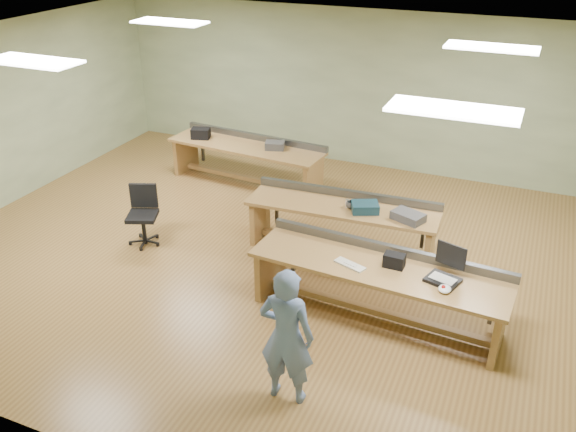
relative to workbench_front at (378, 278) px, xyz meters
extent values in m
plane|color=olive|center=(-1.78, 0.84, -0.56)|extent=(10.00, 10.00, 0.00)
plane|color=silver|center=(-1.78, 0.84, 2.44)|extent=(10.00, 10.00, 0.00)
cube|color=#A4B489|center=(-1.78, 4.84, 0.94)|extent=(10.00, 0.04, 3.00)
cube|color=#A4B489|center=(-1.78, -3.16, 0.94)|extent=(10.00, 0.04, 3.00)
cube|color=#A4B489|center=(-6.78, 0.84, 0.94)|extent=(0.04, 8.00, 3.00)
cube|color=white|center=(-4.28, -0.66, 2.41)|extent=(1.20, 0.50, 0.03)
cube|color=white|center=(-4.28, 2.34, 2.41)|extent=(1.20, 0.50, 0.03)
cube|color=white|center=(0.72, -0.66, 2.41)|extent=(1.20, 0.50, 0.03)
cube|color=white|center=(0.72, 2.34, 2.41)|extent=(1.20, 0.50, 0.03)
cube|color=olive|center=(0.00, -0.04, 0.16)|extent=(3.21, 1.04, 0.05)
cube|color=olive|center=(-1.48, 0.05, -0.21)|extent=(0.13, 0.75, 0.70)
cube|color=olive|center=(1.48, -0.13, -0.21)|extent=(0.13, 0.75, 0.70)
cube|color=olive|center=(0.00, -0.04, -0.46)|extent=(2.87, 0.28, 0.08)
cube|color=#4E5155|center=(0.02, 0.34, 0.24)|extent=(3.17, 0.27, 0.11)
cube|color=olive|center=(-0.94, 1.38, 0.16)|extent=(2.84, 0.90, 0.05)
cube|color=olive|center=(-2.24, 1.31, -0.21)|extent=(0.11, 0.65, 0.70)
cube|color=olive|center=(0.36, 1.45, -0.21)|extent=(0.11, 0.65, 0.70)
cube|color=olive|center=(-0.94, 1.38, -0.46)|extent=(2.51, 0.23, 0.08)
cube|color=#4E5155|center=(-0.95, 1.71, 0.24)|extent=(2.80, 0.23, 0.11)
cube|color=olive|center=(-3.35, 3.07, 0.16)|extent=(3.00, 1.03, 0.05)
cube|color=olive|center=(-4.72, 3.19, -0.21)|extent=(0.14, 0.69, 0.70)
cube|color=olive|center=(-1.98, 2.96, -0.21)|extent=(0.14, 0.69, 0.70)
cube|color=olive|center=(-3.35, 3.07, -0.46)|extent=(2.65, 0.32, 0.08)
cube|color=#4E5155|center=(-3.33, 3.42, 0.24)|extent=(2.95, 0.32, 0.11)
imported|color=slate|center=(-0.48, -1.74, 0.22)|extent=(0.60, 0.42, 1.57)
cube|color=black|center=(0.77, -0.06, 0.21)|extent=(0.44, 0.39, 0.04)
cube|color=black|center=(0.81, 0.07, 0.48)|extent=(0.36, 0.12, 0.29)
cube|color=beige|center=(-0.33, -0.15, 0.20)|extent=(0.42, 0.26, 0.02)
ellipsoid|color=white|center=(0.83, -0.26, 0.22)|extent=(0.17, 0.19, 0.07)
cube|color=black|center=(0.17, 0.04, 0.27)|extent=(0.25, 0.16, 0.17)
cylinder|color=black|center=(-3.77, 0.41, -0.34)|extent=(0.06, 0.06, 0.45)
cube|color=black|center=(-3.77, 0.41, -0.09)|extent=(0.56, 0.56, 0.06)
cube|color=black|center=(-3.85, 0.60, 0.15)|extent=(0.40, 0.20, 0.39)
cylinder|color=black|center=(-3.77, 0.41, -0.53)|extent=(0.64, 0.64, 0.06)
cube|color=#122E3B|center=(-0.59, 1.33, 0.25)|extent=(0.46, 0.41, 0.13)
cube|color=#3D3D3F|center=(0.04, 1.30, 0.25)|extent=(0.50, 0.42, 0.12)
imported|color=#3D3D3F|center=(-0.81, 1.36, 0.24)|extent=(0.15, 0.15, 0.10)
cylinder|color=silver|center=(-0.86, 1.38, 0.25)|extent=(0.08, 0.08, 0.12)
cube|color=black|center=(-4.30, 3.09, 0.28)|extent=(0.39, 0.32, 0.19)
cube|color=#3D3D3F|center=(-2.79, 3.11, 0.25)|extent=(0.39, 0.33, 0.13)
camera|label=1|loc=(1.45, -6.24, 4.08)|focal=38.00mm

